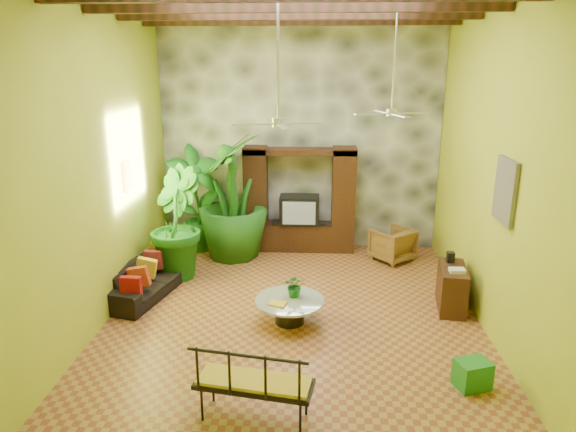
# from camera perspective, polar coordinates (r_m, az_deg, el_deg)

# --- Properties ---
(ground) EXTENTS (7.00, 7.00, 0.00)m
(ground) POSITION_cam_1_polar(r_m,az_deg,el_deg) (8.63, 0.58, -10.94)
(ground) COLOR brown
(ground) RESTS_ON ground
(back_wall) EXTENTS (6.00, 0.02, 5.00)m
(back_wall) POSITION_cam_1_polar(r_m,az_deg,el_deg) (11.25, 1.38, 9.00)
(back_wall) COLOR #A4B228
(back_wall) RESTS_ON ground
(left_wall) EXTENTS (0.02, 7.00, 5.00)m
(left_wall) POSITION_cam_1_polar(r_m,az_deg,el_deg) (8.47, -20.20, 5.43)
(left_wall) COLOR #A4B228
(left_wall) RESTS_ON ground
(right_wall) EXTENTS (0.02, 7.00, 5.00)m
(right_wall) POSITION_cam_1_polar(r_m,az_deg,el_deg) (8.24, 22.05, 4.95)
(right_wall) COLOR #A4B228
(right_wall) RESTS_ON ground
(stone_accent_wall) EXTENTS (5.98, 0.10, 4.98)m
(stone_accent_wall) POSITION_cam_1_polar(r_m,az_deg,el_deg) (11.19, 1.38, 8.96)
(stone_accent_wall) COLOR #3B3F43
(stone_accent_wall) RESTS_ON ground
(ceiling_beams) EXTENTS (5.95, 5.36, 0.22)m
(ceiling_beams) POSITION_cam_1_polar(r_m,az_deg,el_deg) (7.69, 0.70, 22.48)
(ceiling_beams) COLOR #3C1E13
(ceiling_beams) RESTS_ON ceiling
(entertainment_center) EXTENTS (2.40, 0.55, 2.30)m
(entertainment_center) POSITION_cam_1_polar(r_m,az_deg,el_deg) (11.20, 1.28, 0.95)
(entertainment_center) COLOR black
(entertainment_center) RESTS_ON ground
(ceiling_fan_front) EXTENTS (1.28, 1.28, 1.86)m
(ceiling_fan_front) POSITION_cam_1_polar(r_m,az_deg,el_deg) (7.29, -1.08, 11.95)
(ceiling_fan_front) COLOR silver
(ceiling_fan_front) RESTS_ON ceiling
(ceiling_fan_back) EXTENTS (1.28, 1.28, 1.86)m
(ceiling_fan_back) POSITION_cam_1_polar(r_m,az_deg,el_deg) (8.96, 11.52, 12.51)
(ceiling_fan_back) COLOR silver
(ceiling_fan_back) RESTS_ON ceiling
(wall_art_mask) EXTENTS (0.06, 0.32, 0.55)m
(wall_art_mask) POSITION_cam_1_polar(r_m,az_deg,el_deg) (9.44, -17.42, 4.28)
(wall_art_mask) COLOR #BB9616
(wall_art_mask) RESTS_ON left_wall
(wall_art_painting) EXTENTS (0.06, 0.70, 0.90)m
(wall_art_painting) POSITION_cam_1_polar(r_m,az_deg,el_deg) (7.72, 22.99, 2.59)
(wall_art_painting) COLOR #265A8E
(wall_art_painting) RESTS_ON right_wall
(sofa) EXTENTS (1.24, 2.13, 0.58)m
(sofa) POSITION_cam_1_polar(r_m,az_deg,el_deg) (9.59, -15.36, -6.71)
(sofa) COLOR black
(sofa) RESTS_ON ground
(wicker_armchair) EXTENTS (1.06, 1.06, 0.70)m
(wicker_armchair) POSITION_cam_1_polar(r_m,az_deg,el_deg) (11.00, 11.51, -3.08)
(wicker_armchair) COLOR brown
(wicker_armchair) RESTS_ON ground
(tall_plant_a) EXTENTS (1.48, 1.40, 2.34)m
(tall_plant_a) POSITION_cam_1_polar(r_m,az_deg,el_deg) (11.24, -10.09, 1.81)
(tall_plant_a) COLOR #1B681F
(tall_plant_a) RESTS_ON ground
(tall_plant_b) EXTENTS (1.35, 1.46, 2.14)m
(tall_plant_b) POSITION_cam_1_polar(r_m,az_deg,el_deg) (10.01, -12.52, -0.76)
(tall_plant_b) COLOR #1C6A1C
(tall_plant_b) RESTS_ON ground
(tall_plant_c) EXTENTS (1.60, 1.60, 2.62)m
(tall_plant_c) POSITION_cam_1_polar(r_m,az_deg,el_deg) (10.77, -6.23, 2.10)
(tall_plant_c) COLOR #1F5B18
(tall_plant_c) RESTS_ON ground
(coffee_table) EXTENTS (1.10, 1.10, 0.40)m
(coffee_table) POSITION_cam_1_polar(r_m,az_deg,el_deg) (8.30, 0.19, -10.14)
(coffee_table) COLOR black
(coffee_table) RESTS_ON ground
(centerpiece_plant) EXTENTS (0.35, 0.31, 0.38)m
(centerpiece_plant) POSITION_cam_1_polar(r_m,az_deg,el_deg) (8.26, 0.81, -7.72)
(centerpiece_plant) COLOR #175A1E
(centerpiece_plant) RESTS_ON coffee_table
(yellow_tray) EXTENTS (0.32, 0.27, 0.03)m
(yellow_tray) POSITION_cam_1_polar(r_m,az_deg,el_deg) (8.07, -1.18, -9.71)
(yellow_tray) COLOR gold
(yellow_tray) RESTS_ON coffee_table
(iron_bench) EXTENTS (1.42, 0.72, 0.57)m
(iron_bench) POSITION_cam_1_polar(r_m,az_deg,el_deg) (6.11, -3.89, -17.81)
(iron_bench) COLOR black
(iron_bench) RESTS_ON ground
(side_console) EXTENTS (0.54, 0.98, 0.74)m
(side_console) POSITION_cam_1_polar(r_m,az_deg,el_deg) (9.12, 17.73, -7.64)
(side_console) COLOR #3A1D12
(side_console) RESTS_ON ground
(green_bin) EXTENTS (0.50, 0.44, 0.37)m
(green_bin) POSITION_cam_1_polar(r_m,az_deg,el_deg) (7.26, 19.81, -16.20)
(green_bin) COLOR #1B6634
(green_bin) RESTS_ON ground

